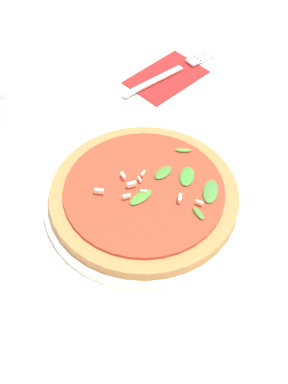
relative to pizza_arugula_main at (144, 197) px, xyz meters
name	(u,v)px	position (x,y,z in m)	size (l,w,h in m)	color
ground_plane	(155,222)	(-0.01, -0.04, -0.02)	(6.00, 6.00, 0.00)	silver
pizza_arugula_main	(144,197)	(0.00, 0.00, 0.00)	(0.31, 0.31, 0.05)	silver
napkin	(166,77)	(0.22, 0.23, -0.01)	(0.16, 0.12, 0.01)	#B21E1E
fork	(170,73)	(0.22, 0.23, -0.01)	(0.22, 0.03, 0.00)	silver
shaker_pepper	(2,106)	(-0.09, 0.30, 0.02)	(0.03, 0.03, 0.07)	silver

